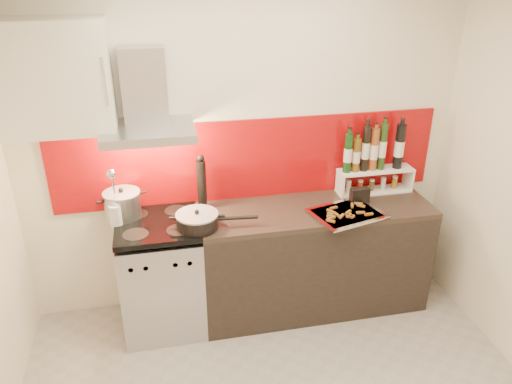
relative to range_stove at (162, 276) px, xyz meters
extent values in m
cube|color=silver|center=(0.70, 0.30, 0.86)|extent=(3.40, 0.02, 2.60)
cube|color=#92080A|center=(0.75, 0.29, 0.78)|extent=(3.00, 0.02, 0.64)
cube|color=#B7B7BA|center=(0.00, 0.00, -0.02)|extent=(0.60, 0.60, 0.84)
cube|color=black|center=(0.00, -0.28, -0.11)|extent=(0.50, 0.02, 0.40)
cube|color=#B7B7BA|center=(0.00, -0.28, 0.28)|extent=(0.56, 0.02, 0.12)
cube|color=#FF190C|center=(0.00, -0.29, 0.28)|extent=(0.10, 0.01, 0.04)
cube|color=black|center=(0.00, 0.00, 0.45)|extent=(0.60, 0.60, 0.04)
cube|color=black|center=(1.20, 0.00, -0.01)|extent=(1.80, 0.60, 0.86)
cube|color=black|center=(1.20, 0.00, 0.44)|extent=(1.80, 0.60, 0.04)
cube|color=#B7B7BA|center=(0.00, 0.05, 1.14)|extent=(0.62, 0.50, 0.06)
cube|color=#B7B7BA|center=(0.00, 0.20, 1.42)|extent=(0.30, 0.18, 0.50)
sphere|color=#FFD18C|center=(-0.15, 0.05, 1.10)|extent=(0.07, 0.07, 0.07)
sphere|color=#FFD18C|center=(0.15, 0.05, 1.10)|extent=(0.07, 0.07, 0.07)
cube|color=#ECE6CD|center=(-0.55, 0.13, 1.51)|extent=(0.70, 0.35, 0.72)
cylinder|color=#B7B7BA|center=(-0.23, 0.14, 0.56)|extent=(0.26, 0.26, 0.18)
cylinder|color=#99999E|center=(-0.23, 0.14, 0.66)|extent=(0.27, 0.27, 0.01)
sphere|color=black|center=(-0.23, 0.14, 0.68)|extent=(0.03, 0.03, 0.03)
cylinder|color=black|center=(0.28, -0.13, 0.52)|extent=(0.30, 0.30, 0.09)
cylinder|color=#99999E|center=(0.28, -0.13, 0.57)|extent=(0.30, 0.30, 0.01)
sphere|color=black|center=(0.28, -0.13, 0.59)|extent=(0.03, 0.03, 0.03)
cylinder|color=black|center=(0.57, -0.16, 0.52)|extent=(0.29, 0.06, 0.03)
cylinder|color=silver|center=(-0.28, 0.04, 0.54)|extent=(0.10, 0.10, 0.16)
cylinder|color=silver|center=(-0.27, 0.04, 0.75)|extent=(0.01, 0.07, 0.29)
sphere|color=silver|center=(-0.27, -0.03, 0.89)|extent=(0.06, 0.06, 0.06)
cylinder|color=black|center=(0.35, 0.16, 0.65)|extent=(0.07, 0.07, 0.39)
sphere|color=black|center=(0.35, 0.16, 0.87)|extent=(0.06, 0.06, 0.06)
cube|color=white|center=(1.75, 0.18, 0.47)|extent=(0.61, 0.17, 0.01)
cube|color=white|center=(1.46, 0.18, 0.55)|extent=(0.01, 0.17, 0.17)
cube|color=white|center=(2.05, 0.18, 0.55)|extent=(0.02, 0.17, 0.17)
cube|color=white|center=(1.75, 0.18, 0.65)|extent=(0.61, 0.17, 0.02)
cylinder|color=#113311|center=(1.50, 0.18, 0.81)|extent=(0.06, 0.06, 0.32)
cylinder|color=#5B3E0F|center=(1.57, 0.18, 0.79)|extent=(0.06, 0.06, 0.27)
cylinder|color=black|center=(1.65, 0.18, 0.84)|extent=(0.06, 0.06, 0.38)
cylinder|color=brown|center=(1.72, 0.18, 0.83)|extent=(0.07, 0.07, 0.34)
cylinder|color=#1F3714|center=(1.79, 0.18, 0.85)|extent=(0.06, 0.06, 0.38)
cylinder|color=black|center=(1.93, 0.18, 0.84)|extent=(0.07, 0.07, 0.36)
cylinder|color=beige|center=(1.53, 0.18, 0.52)|extent=(0.04, 0.04, 0.09)
cylinder|color=maroon|center=(1.63, 0.18, 0.52)|extent=(0.04, 0.04, 0.08)
cylinder|color=#443B22|center=(1.73, 0.18, 0.51)|extent=(0.04, 0.04, 0.08)
cylinder|color=beige|center=(1.83, 0.18, 0.52)|extent=(0.04, 0.04, 0.09)
cylinder|color=olive|center=(1.93, 0.18, 0.52)|extent=(0.04, 0.04, 0.09)
cube|color=black|center=(1.56, 0.01, 0.52)|extent=(0.15, 0.07, 0.13)
cube|color=silver|center=(1.38, -0.17, 0.47)|extent=(0.56, 0.48, 0.01)
cube|color=silver|center=(1.38, -0.17, 0.48)|extent=(0.58, 0.50, 0.01)
cube|color=red|center=(1.38, -0.17, 0.48)|extent=(0.51, 0.43, 0.01)
cube|color=brown|center=(1.29, -0.19, 0.49)|extent=(0.03, 0.07, 0.02)
cube|color=brown|center=(1.25, -0.21, 0.49)|extent=(0.07, 0.03, 0.02)
cube|color=brown|center=(1.46, -0.08, 0.49)|extent=(0.04, 0.07, 0.02)
cube|color=brown|center=(1.24, -0.24, 0.49)|extent=(0.07, 0.04, 0.02)
cube|color=brown|center=(1.32, -0.22, 0.49)|extent=(0.06, 0.06, 0.02)
cube|color=brown|center=(1.39, -0.18, 0.49)|extent=(0.06, 0.05, 0.02)
cube|color=brown|center=(1.26, -0.18, 0.49)|extent=(0.06, 0.06, 0.02)
cube|color=brown|center=(1.22, -0.27, 0.49)|extent=(0.06, 0.06, 0.02)
cube|color=brown|center=(1.52, -0.10, 0.49)|extent=(0.06, 0.06, 0.02)
cube|color=brown|center=(1.31, -0.09, 0.49)|extent=(0.07, 0.04, 0.02)
cube|color=brown|center=(1.38, -0.24, 0.49)|extent=(0.06, 0.02, 0.02)
cube|color=brown|center=(1.27, -0.13, 0.49)|extent=(0.05, 0.07, 0.02)
cube|color=brown|center=(1.52, -0.06, 0.49)|extent=(0.07, 0.04, 0.02)
cube|color=brown|center=(1.53, -0.24, 0.49)|extent=(0.06, 0.02, 0.02)
cube|color=brown|center=(1.39, -0.23, 0.49)|extent=(0.02, 0.07, 0.02)
cube|color=brown|center=(1.48, -0.20, 0.49)|extent=(0.07, 0.03, 0.02)
camera|label=1|loc=(0.05, -3.23, 2.21)|focal=35.00mm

